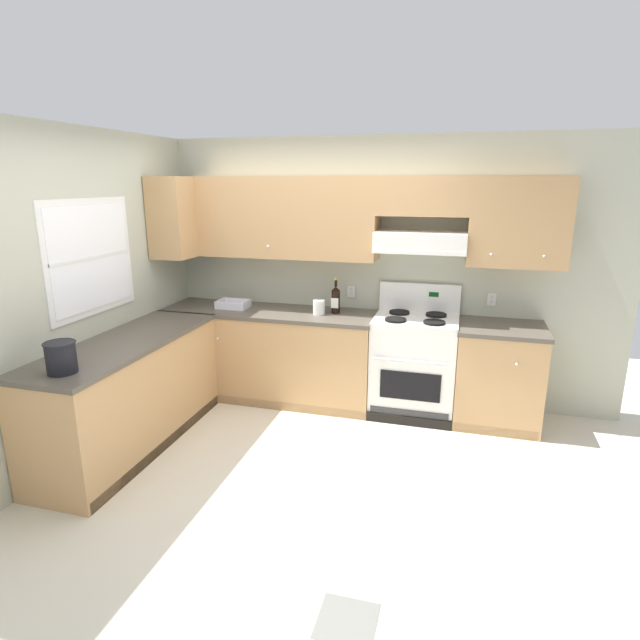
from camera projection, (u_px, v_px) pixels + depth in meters
name	position (u px, v px, depth m)	size (l,w,h in m)	color
ground_plane	(274.00, 465.00, 4.02)	(7.04, 7.04, 0.00)	beige
floor_accent_tile	(347.00, 620.00, 2.59)	(0.30, 0.30, 0.01)	slate
wall_back	(365.00, 252.00, 4.95)	(4.68, 0.57, 2.55)	#B7BAA3
wall_left	(100.00, 280.00, 4.29)	(0.47, 4.00, 2.55)	#B7BAA3
counter_back_run	(325.00, 360.00, 5.03)	(3.60, 0.65, 0.91)	tan
counter_left_run	(130.00, 394.00, 4.21)	(0.63, 1.91, 0.91)	tan
stove	(414.00, 365.00, 4.82)	(0.76, 0.62, 1.20)	white
wine_bottle	(336.00, 299.00, 4.92)	(0.08, 0.08, 0.34)	black
bowl	(233.00, 305.00, 5.16)	(0.31, 0.22, 0.08)	silver
bucket	(61.00, 357.00, 3.38)	(0.21, 0.21, 0.21)	black
paper_towel_roll	(319.00, 307.00, 4.90)	(0.11, 0.11, 0.14)	white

